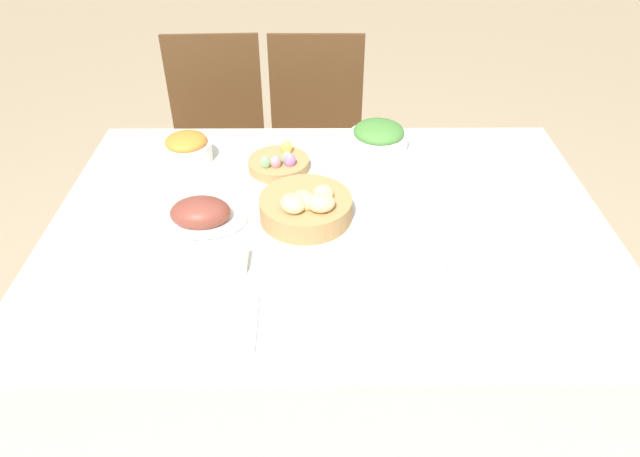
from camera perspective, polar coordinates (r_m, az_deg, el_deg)
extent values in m
plane|color=tan|center=(2.21, 0.73, -14.94)|extent=(12.00, 12.00, 0.00)
cube|color=silver|center=(1.93, 0.82, -8.15)|extent=(1.65, 1.19, 0.74)
cylinder|color=brown|center=(2.55, -4.75, 0.38)|extent=(0.03, 0.03, 0.46)
cylinder|color=brown|center=(2.55, 3.99, 0.38)|extent=(0.03, 0.03, 0.46)
cylinder|color=brown|center=(2.87, -4.23, 5.01)|extent=(0.03, 0.03, 0.46)
cylinder|color=brown|center=(2.87, 3.56, 5.02)|extent=(0.03, 0.03, 0.46)
cube|color=brown|center=(2.57, -0.38, 7.23)|extent=(0.42, 0.42, 0.02)
cube|color=brown|center=(2.64, -0.37, 14.04)|extent=(0.42, 0.02, 0.47)
cylinder|color=brown|center=(2.61, -14.40, 0.21)|extent=(0.03, 0.03, 0.46)
cylinder|color=brown|center=(2.56, -5.87, 0.47)|extent=(0.03, 0.03, 0.46)
cylinder|color=brown|center=(2.93, -13.24, 4.77)|extent=(0.03, 0.03, 0.46)
cylinder|color=brown|center=(2.88, -5.62, 5.07)|extent=(0.03, 0.03, 0.46)
cube|color=brown|center=(2.61, -10.34, 7.09)|extent=(0.44, 0.44, 0.02)
cube|color=brown|center=(2.68, -10.50, 13.79)|extent=(0.42, 0.04, 0.47)
cylinder|color=#AD8451|center=(1.69, -1.44, 2.06)|extent=(0.27, 0.27, 0.07)
ellipsoid|color=#E0C184|center=(1.63, -1.39, 2.69)|extent=(0.10, 0.10, 0.05)
ellipsoid|color=#E0C184|center=(1.62, -2.73, 2.51)|extent=(0.10, 0.11, 0.05)
ellipsoid|color=#E0C184|center=(1.64, -1.71, 2.89)|extent=(0.09, 0.09, 0.05)
ellipsoid|color=#E0C184|center=(1.61, 0.12, 2.57)|extent=(0.09, 0.09, 0.05)
ellipsoid|color=#E0C184|center=(1.67, 0.33, 3.48)|extent=(0.09, 0.09, 0.05)
cylinder|color=#AD8451|center=(1.94, -4.14, 6.44)|extent=(0.21, 0.21, 0.03)
ellipsoid|color=#F4D151|center=(1.96, -3.33, 8.09)|extent=(0.04, 0.04, 0.05)
ellipsoid|color=#B27AD1|center=(1.89, -3.03, 6.85)|extent=(0.04, 0.04, 0.05)
ellipsoid|color=#7FCC7A|center=(1.89, -5.50, 6.59)|extent=(0.03, 0.03, 0.04)
ellipsoid|color=#7FCC7A|center=(1.90, -3.30, 7.04)|extent=(0.04, 0.04, 0.05)
ellipsoid|color=pink|center=(1.88, -4.46, 6.64)|extent=(0.04, 0.04, 0.05)
ellipsoid|color=white|center=(1.73, -11.75, 0.89)|extent=(0.27, 0.19, 0.01)
ellipsoid|color=brown|center=(1.71, -11.86, 1.64)|extent=(0.18, 0.13, 0.08)
cylinder|color=white|center=(2.06, 5.83, 8.69)|extent=(0.21, 0.21, 0.05)
ellipsoid|color=#478438|center=(2.05, 5.90, 9.63)|extent=(0.18, 0.18, 0.06)
cylinder|color=white|center=(2.03, -13.10, 7.48)|extent=(0.17, 0.17, 0.06)
ellipsoid|color=orange|center=(2.01, -13.26, 8.49)|extent=(0.14, 0.14, 0.05)
cylinder|color=white|center=(1.37, 0.37, -9.41)|extent=(0.28, 0.28, 0.01)
cube|color=#B7B7BC|center=(1.38, -6.48, -9.45)|extent=(0.01, 0.17, 0.00)
cube|color=#B7B7BC|center=(1.39, 7.21, -9.38)|extent=(0.01, 0.17, 0.00)
cube|color=#B7B7BC|center=(1.39, 8.45, -9.35)|extent=(0.01, 0.17, 0.00)
cylinder|color=silver|center=(1.48, 11.05, -3.85)|extent=(0.08, 0.08, 0.09)
cube|color=white|center=(1.55, -9.53, -3.16)|extent=(0.12, 0.08, 0.03)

